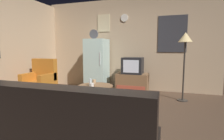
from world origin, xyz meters
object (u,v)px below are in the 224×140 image
mug_ceramic_white (92,85)px  armchair (40,83)px  fridge (97,65)px  wine_glass (90,82)px  coffee_table (95,97)px  mug_ceramic_tan (94,81)px  standing_lamp (185,43)px  crt_tv (133,66)px  tv_stand (132,83)px

mug_ceramic_white → armchair: size_ratio=0.09×
fridge → wine_glass: (0.53, -1.60, -0.21)m
coffee_table → mug_ceramic_tan: bearing=119.6°
fridge → mug_ceramic_white: fridge is taller
wine_glass → mug_ceramic_tan: 0.27m
standing_lamp → armchair: standing_lamp is taller
standing_lamp → wine_glass: standing_lamp is taller
wine_glass → armchair: armchair is taller
crt_tv → coffee_table: bearing=-109.0°
fridge → mug_ceramic_white: (0.62, -1.73, -0.24)m
standing_lamp → armchair: 3.68m
tv_stand → mug_ceramic_tan: mug_ceramic_tan is taller
standing_lamp → fridge: bearing=169.3°
tv_stand → coffee_table: tv_stand is taller
crt_tv → mug_ceramic_white: (-0.48, -1.63, -0.25)m
fridge → wine_glass: fridge is taller
mug_ceramic_tan → standing_lamp: bearing=25.4°
armchair → wine_glass: bearing=-15.2°
crt_tv → armchair: crt_tv is taller
fridge → wine_glass: size_ratio=11.80×
coffee_table → armchair: (-1.71, 0.37, 0.10)m
crt_tv → mug_ceramic_tan: crt_tv is taller
coffee_table → mug_ceramic_tan: mug_ceramic_tan is taller
crt_tv → standing_lamp: 1.44m
coffee_table → wine_glass: wine_glass is taller
crt_tv → standing_lamp: bearing=-15.3°
tv_stand → fridge: bearing=174.7°
coffee_table → wine_glass: (-0.08, -0.07, 0.31)m
coffee_table → crt_tv: bearing=71.0°
fridge → mug_ceramic_white: 1.86m
wine_glass → armchair: size_ratio=0.16×
standing_lamp → mug_ceramic_white: 2.33m
fridge → tv_stand: fridge is taller
wine_glass → standing_lamp: bearing=32.0°
armchair → crt_tv: bearing=25.6°
fridge → crt_tv: fridge is taller
crt_tv → mug_ceramic_tan: size_ratio=6.00×
coffee_table → standing_lamp: bearing=31.5°
fridge → mug_ceramic_tan: fridge is taller
standing_lamp → armchair: (-3.47, -0.71, -1.02)m
coffee_table → mug_ceramic_tan: (-0.11, 0.19, 0.28)m
tv_stand → armchair: bearing=-154.4°
coffee_table → mug_ceramic_white: mug_ceramic_white is taller
tv_stand → mug_ceramic_tan: size_ratio=9.33×
mug_ceramic_tan → armchair: (-1.60, 0.18, -0.17)m
crt_tv → mug_ceramic_white: size_ratio=6.00×
coffee_table → armchair: armchair is taller
standing_lamp → wine_glass: 2.32m
armchair → tv_stand: bearing=25.6°
standing_lamp → wine_glass: (-1.84, -1.15, -0.82)m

